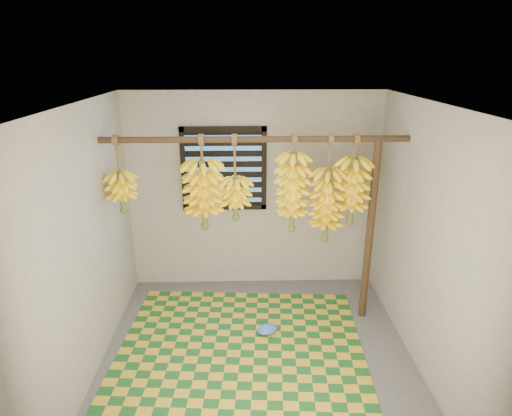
{
  "coord_description": "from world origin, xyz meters",
  "views": [
    {
      "loc": [
        -0.11,
        -3.39,
        2.78
      ],
      "look_at": [
        0.0,
        0.55,
        1.35
      ],
      "focal_mm": 30.0,
      "sensor_mm": 36.0,
      "label": 1
    }
  ],
  "objects_px": {
    "banana_bunch_f": "(352,191)",
    "support_post": "(370,233)",
    "banana_bunch_d": "(293,192)",
    "banana_bunch_e": "(327,206)",
    "plastic_bag": "(267,329)",
    "woven_mat": "(242,344)",
    "banana_bunch_a": "(121,192)",
    "banana_bunch_b": "(204,195)",
    "banana_bunch_c": "(235,198)"
  },
  "relations": [
    {
      "from": "banana_bunch_d",
      "to": "banana_bunch_f",
      "type": "distance_m",
      "value": 0.61
    },
    {
      "from": "support_post",
      "to": "woven_mat",
      "type": "height_order",
      "value": "support_post"
    },
    {
      "from": "banana_bunch_c",
      "to": "banana_bunch_e",
      "type": "bearing_deg",
      "value": 0.0
    },
    {
      "from": "support_post",
      "to": "banana_bunch_e",
      "type": "relative_size",
      "value": 1.77
    },
    {
      "from": "banana_bunch_b",
      "to": "banana_bunch_d",
      "type": "relative_size",
      "value": 0.96
    },
    {
      "from": "banana_bunch_b",
      "to": "banana_bunch_e",
      "type": "distance_m",
      "value": 1.26
    },
    {
      "from": "plastic_bag",
      "to": "banana_bunch_e",
      "type": "bearing_deg",
      "value": 27.27
    },
    {
      "from": "banana_bunch_a",
      "to": "banana_bunch_f",
      "type": "relative_size",
      "value": 0.84
    },
    {
      "from": "plastic_bag",
      "to": "banana_bunch_c",
      "type": "distance_m",
      "value": 1.42
    },
    {
      "from": "banana_bunch_a",
      "to": "banana_bunch_e",
      "type": "bearing_deg",
      "value": -0.0
    },
    {
      "from": "plastic_bag",
      "to": "woven_mat",
      "type": "bearing_deg",
      "value": -149.01
    },
    {
      "from": "support_post",
      "to": "banana_bunch_e",
      "type": "distance_m",
      "value": 0.57
    },
    {
      "from": "plastic_bag",
      "to": "banana_bunch_f",
      "type": "bearing_deg",
      "value": 20.12
    },
    {
      "from": "banana_bunch_a",
      "to": "banana_bunch_e",
      "type": "xyz_separation_m",
      "value": [
        2.07,
        -0.0,
        -0.17
      ]
    },
    {
      "from": "woven_mat",
      "to": "support_post",
      "type": "bearing_deg",
      "value": 19.46
    },
    {
      "from": "banana_bunch_b",
      "to": "banana_bunch_d",
      "type": "xyz_separation_m",
      "value": [
        0.9,
        0.0,
        0.01
      ]
    },
    {
      "from": "woven_mat",
      "to": "plastic_bag",
      "type": "distance_m",
      "value": 0.32
    },
    {
      "from": "banana_bunch_a",
      "to": "banana_bunch_c",
      "type": "relative_size",
      "value": 0.9
    },
    {
      "from": "plastic_bag",
      "to": "banana_bunch_b",
      "type": "distance_m",
      "value": 1.56
    },
    {
      "from": "banana_bunch_e",
      "to": "banana_bunch_f",
      "type": "height_order",
      "value": "same"
    },
    {
      "from": "plastic_bag",
      "to": "banana_bunch_b",
      "type": "relative_size",
      "value": 0.23
    },
    {
      "from": "support_post",
      "to": "banana_bunch_a",
      "type": "height_order",
      "value": "banana_bunch_a"
    },
    {
      "from": "woven_mat",
      "to": "banana_bunch_c",
      "type": "height_order",
      "value": "banana_bunch_c"
    },
    {
      "from": "plastic_bag",
      "to": "banana_bunch_d",
      "type": "xyz_separation_m",
      "value": [
        0.26,
        0.32,
        1.4
      ]
    },
    {
      "from": "woven_mat",
      "to": "banana_bunch_a",
      "type": "bearing_deg",
      "value": 157.93
    },
    {
      "from": "banana_bunch_c",
      "to": "banana_bunch_e",
      "type": "distance_m",
      "value": 0.94
    },
    {
      "from": "banana_bunch_f",
      "to": "banana_bunch_d",
      "type": "bearing_deg",
      "value": -180.0
    },
    {
      "from": "support_post",
      "to": "banana_bunch_e",
      "type": "xyz_separation_m",
      "value": [
        -0.47,
        -0.0,
        0.31
      ]
    },
    {
      "from": "plastic_bag",
      "to": "support_post",
      "type": "bearing_deg",
      "value": 16.28
    },
    {
      "from": "woven_mat",
      "to": "banana_bunch_a",
      "type": "xyz_separation_m",
      "value": [
        -1.18,
        0.48,
        1.48
      ]
    },
    {
      "from": "banana_bunch_f",
      "to": "plastic_bag",
      "type": "bearing_deg",
      "value": -159.88
    },
    {
      "from": "banana_bunch_e",
      "to": "banana_bunch_b",
      "type": "bearing_deg",
      "value": 180.0
    },
    {
      "from": "woven_mat",
      "to": "banana_bunch_b",
      "type": "distance_m",
      "value": 1.56
    },
    {
      "from": "plastic_bag",
      "to": "banana_bunch_e",
      "type": "relative_size",
      "value": 0.2
    },
    {
      "from": "plastic_bag",
      "to": "banana_bunch_e",
      "type": "height_order",
      "value": "banana_bunch_e"
    },
    {
      "from": "banana_bunch_d",
      "to": "banana_bunch_e",
      "type": "distance_m",
      "value": 0.38
    },
    {
      "from": "banana_bunch_c",
      "to": "plastic_bag",
      "type": "bearing_deg",
      "value": -45.04
    },
    {
      "from": "banana_bunch_b",
      "to": "banana_bunch_c",
      "type": "height_order",
      "value": "same"
    },
    {
      "from": "support_post",
      "to": "banana_bunch_c",
      "type": "relative_size",
      "value": 2.28
    },
    {
      "from": "banana_bunch_d",
      "to": "banana_bunch_e",
      "type": "xyz_separation_m",
      "value": [
        0.35,
        0.0,
        -0.15
      ]
    },
    {
      "from": "banana_bunch_c",
      "to": "banana_bunch_e",
      "type": "relative_size",
      "value": 0.78
    },
    {
      "from": "plastic_bag",
      "to": "banana_bunch_b",
      "type": "xyz_separation_m",
      "value": [
        -0.64,
        0.32,
        1.39
      ]
    },
    {
      "from": "plastic_bag",
      "to": "banana_bunch_f",
      "type": "relative_size",
      "value": 0.24
    },
    {
      "from": "support_post",
      "to": "banana_bunch_d",
      "type": "bearing_deg",
      "value": -180.0
    },
    {
      "from": "banana_bunch_f",
      "to": "banana_bunch_b",
      "type": "bearing_deg",
      "value": -180.0
    },
    {
      "from": "banana_bunch_f",
      "to": "support_post",
      "type": "bearing_deg",
      "value": 0.0
    },
    {
      "from": "banana_bunch_b",
      "to": "banana_bunch_c",
      "type": "xyz_separation_m",
      "value": [
        0.32,
        0.0,
        -0.04
      ]
    },
    {
      "from": "banana_bunch_b",
      "to": "banana_bunch_e",
      "type": "xyz_separation_m",
      "value": [
        1.25,
        0.0,
        -0.13
      ]
    },
    {
      "from": "banana_bunch_b",
      "to": "banana_bunch_c",
      "type": "bearing_deg",
      "value": 0.0
    },
    {
      "from": "banana_bunch_e",
      "to": "banana_bunch_f",
      "type": "distance_m",
      "value": 0.29
    }
  ]
}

